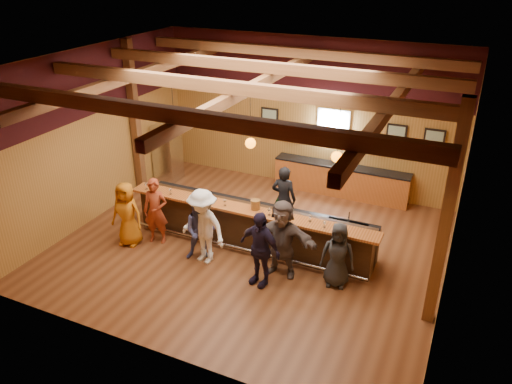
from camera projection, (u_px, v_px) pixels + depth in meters
room at (251, 121)px, 11.02m from camera, size 9.04×9.00×4.52m
bar_counter at (254, 225)px, 12.26m from camera, size 6.30×1.07×1.11m
back_bar_cabinet at (341, 180)px, 14.76m from camera, size 4.00×0.52×0.95m
window at (333, 125)px, 14.41m from camera, size 0.95×0.09×0.95m
framed_pictures at (363, 128)px, 14.06m from camera, size 5.35×0.05×0.45m
wine_shelves at (332, 140)px, 14.54m from camera, size 3.00×0.18×0.30m
pendant_lights at (250, 143)px, 11.19m from camera, size 4.24×0.24×1.37m
stainless_fridge at (168, 152)px, 15.63m from camera, size 0.70×0.70×1.80m
customer_orange at (127, 214)px, 12.13m from camera, size 0.86×0.62×1.65m
customer_redvest at (156, 211)px, 12.21m from camera, size 0.70×0.54×1.70m
customer_denim at (200, 230)px, 11.56m from camera, size 0.93×0.85×1.54m
customer_white at (203, 227)px, 11.38m from camera, size 1.29×0.89×1.84m
customer_navy at (260, 249)px, 10.62m from camera, size 1.10×0.66×1.75m
customer_brown at (282, 239)px, 10.92m from camera, size 1.70×0.59×1.82m
customer_dark at (338, 255)px, 10.63m from camera, size 0.80×0.60×1.49m
bartender at (284, 199)px, 12.71m from camera, size 0.68×0.47×1.78m
ice_bucket at (255, 205)px, 11.69m from camera, size 0.22×0.22×0.24m
bottle_a at (277, 209)px, 11.45m from camera, size 0.08×0.08×0.38m
bottle_b at (278, 207)px, 11.55m from camera, size 0.08×0.08×0.36m
glass_a at (146, 184)px, 12.67m from camera, size 0.08×0.08×0.19m
glass_b at (170, 190)px, 12.42m from camera, size 0.07×0.07×0.17m
glass_c at (193, 194)px, 12.19m from camera, size 0.08×0.08×0.17m
glass_d at (210, 197)px, 12.05m from camera, size 0.07×0.07×0.16m
glass_e at (225, 201)px, 11.86m from camera, size 0.08×0.08×0.17m
glass_f at (269, 210)px, 11.42m from camera, size 0.08×0.08×0.19m
glass_g at (310, 217)px, 11.16m from camera, size 0.08×0.08×0.17m
glass_h at (325, 223)px, 10.91m from camera, size 0.07×0.07×0.17m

